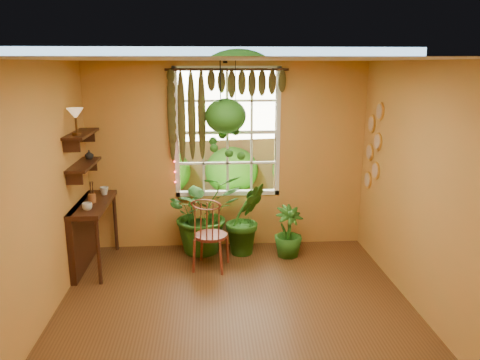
% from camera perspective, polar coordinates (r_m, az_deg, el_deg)
% --- Properties ---
extents(floor, '(4.50, 4.50, 0.00)m').
position_cam_1_polar(floor, '(5.14, -0.29, -17.19)').
color(floor, brown).
rests_on(floor, ground).
extents(ceiling, '(4.50, 4.50, 0.00)m').
position_cam_1_polar(ceiling, '(4.39, -0.33, 14.48)').
color(ceiling, silver).
rests_on(ceiling, wall_back).
extents(wall_back, '(4.00, 0.00, 4.00)m').
position_cam_1_polar(wall_back, '(6.77, -1.53, 2.85)').
color(wall_back, '#BC8A40').
rests_on(wall_back, floor).
extents(wall_left, '(0.00, 4.50, 4.50)m').
position_cam_1_polar(wall_left, '(4.89, -24.42, -2.86)').
color(wall_left, '#BC8A40').
rests_on(wall_left, floor).
extents(wall_right, '(0.00, 4.50, 4.50)m').
position_cam_1_polar(wall_right, '(5.12, 22.67, -1.98)').
color(wall_right, '#BC8A40').
rests_on(wall_right, floor).
extents(window, '(1.52, 0.10, 1.86)m').
position_cam_1_polar(window, '(6.74, -1.56, 5.82)').
color(window, white).
rests_on(window, wall_back).
extents(valance_vine, '(1.70, 0.12, 1.10)m').
position_cam_1_polar(valance_vine, '(6.56, -2.30, 10.65)').
color(valance_vine, '#3A1C0F').
rests_on(valance_vine, window).
extents(string_lights, '(0.03, 0.03, 1.54)m').
position_cam_1_polar(string_lights, '(6.66, -8.11, 6.02)').
color(string_lights, '#FF2633').
rests_on(string_lights, window).
extents(wall_plates, '(0.04, 0.32, 1.10)m').
position_cam_1_polar(wall_plates, '(6.67, 15.93, 3.89)').
color(wall_plates, '#F1E4C5').
rests_on(wall_plates, wall_right).
extents(counter_ledge, '(0.40, 1.20, 0.90)m').
position_cam_1_polar(counter_ledge, '(6.56, -18.22, -5.49)').
color(counter_ledge, '#3A1C0F').
rests_on(counter_ledge, floor).
extents(shelf_lower, '(0.25, 0.90, 0.04)m').
position_cam_1_polar(shelf_lower, '(6.32, -18.50, 1.78)').
color(shelf_lower, '#3A1C0F').
rests_on(shelf_lower, wall_left).
extents(shelf_upper, '(0.25, 0.90, 0.04)m').
position_cam_1_polar(shelf_upper, '(6.26, -18.79, 5.36)').
color(shelf_upper, '#3A1C0F').
rests_on(shelf_upper, wall_left).
extents(backyard, '(14.00, 10.00, 12.00)m').
position_cam_1_polar(backyard, '(11.36, -1.33, 7.09)').
color(backyard, '#275A19').
rests_on(backyard, ground).
extents(windsor_chair, '(0.53, 0.55, 1.16)m').
position_cam_1_polar(windsor_chair, '(6.24, -3.65, -7.90)').
color(windsor_chair, maroon).
rests_on(windsor_chair, floor).
extents(potted_plant_left, '(1.30, 1.21, 1.18)m').
position_cam_1_polar(potted_plant_left, '(6.73, -4.47, -3.94)').
color(potted_plant_left, '#194A13').
rests_on(potted_plant_left, floor).
extents(potted_plant_mid, '(0.69, 0.62, 1.05)m').
position_cam_1_polar(potted_plant_mid, '(6.66, 0.70, -4.71)').
color(potted_plant_mid, '#194A13').
rests_on(potted_plant_mid, floor).
extents(potted_plant_right, '(0.53, 0.53, 0.73)m').
position_cam_1_polar(potted_plant_right, '(6.65, 5.89, -6.29)').
color(potted_plant_right, '#194A13').
rests_on(potted_plant_right, floor).
extents(hanging_basket, '(0.56, 0.56, 1.35)m').
position_cam_1_polar(hanging_basket, '(6.39, -1.76, 7.25)').
color(hanging_basket, black).
rests_on(hanging_basket, ceiling).
extents(cup_a, '(0.16, 0.16, 0.10)m').
position_cam_1_polar(cup_a, '(6.07, -18.13, -3.10)').
color(cup_a, silver).
rests_on(cup_a, counter_ledge).
extents(cup_b, '(0.15, 0.15, 0.11)m').
position_cam_1_polar(cup_b, '(6.71, -16.22, -1.28)').
color(cup_b, beige).
rests_on(cup_b, counter_ledge).
extents(brush_jar, '(0.10, 0.10, 0.36)m').
position_cam_1_polar(brush_jar, '(6.37, -17.65, -1.41)').
color(brush_jar, brown).
rests_on(brush_jar, counter_ledge).
extents(shelf_vase, '(0.14, 0.14, 0.12)m').
position_cam_1_polar(shelf_vase, '(6.58, -17.91, 2.97)').
color(shelf_vase, '#B2AD99').
rests_on(shelf_vase, shelf_lower).
extents(tiffany_lamp, '(0.20, 0.20, 0.33)m').
position_cam_1_polar(tiffany_lamp, '(5.98, -19.43, 7.45)').
color(tiffany_lamp, '#513317').
rests_on(tiffany_lamp, shelf_upper).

